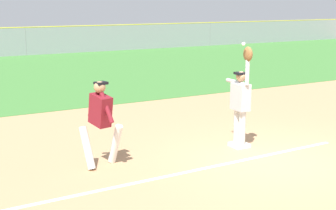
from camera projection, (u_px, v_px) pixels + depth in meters
name	position (u px, v px, depth m)	size (l,w,h in m)	color
ground_plane	(272.00, 159.00, 9.96)	(71.06, 71.06, 0.00)	tan
outfield_grass	(65.00, 72.00, 22.25)	(53.33, 15.66, 0.01)	#3D7533
chalk_foul_line	(83.00, 194.00, 8.17)	(12.00, 0.10, 0.01)	white
first_base	(239.00, 145.00, 10.82)	(0.38, 0.38, 0.08)	white
fielder	(241.00, 98.00, 10.58)	(0.28, 0.89, 2.28)	silver
runner	(101.00, 118.00, 9.34)	(0.82, 0.84, 1.72)	white
baseball	(244.00, 44.00, 10.04)	(0.07, 0.07, 0.07)	white
outfield_fence	(26.00, 41.00, 28.77)	(53.41, 0.08, 1.71)	#93999E
parked_car_blue	(11.00, 40.00, 31.99)	(4.56, 2.43, 1.25)	#23389E
parked_car_black	(105.00, 37.00, 34.72)	(4.43, 2.18, 1.25)	black
parked_car_green	(172.00, 34.00, 37.43)	(4.51, 2.32, 1.25)	#1E6B33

